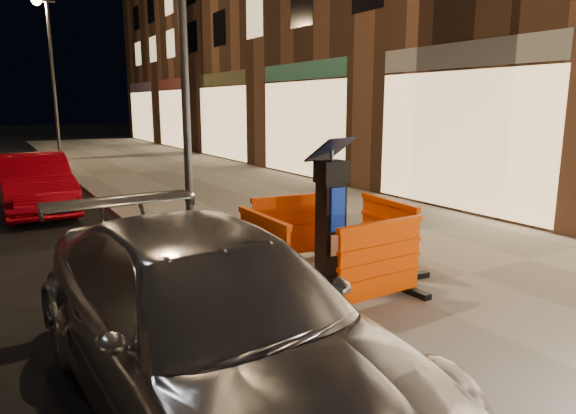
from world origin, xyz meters
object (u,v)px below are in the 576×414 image
car_silver (213,402)px  car_red (37,212)px  barrier_front (380,263)px  barrier_back (291,228)px  barrier_bldgside (388,234)px  barrier_kerbside (264,255)px  parking_kiosk (331,214)px

car_silver → car_red: (-0.51, 8.83, 0.00)m
barrier_front → car_red: 8.68m
barrier_back → car_red: size_ratio=0.31×
barrier_back → barrier_bldgside: (0.95, -0.95, 0.00)m
barrier_kerbside → car_silver: 2.14m
parking_kiosk → barrier_kerbside: bearing=-177.4°
barrier_kerbside → barrier_back: bearing=-44.4°
parking_kiosk → car_red: (-2.77, 7.25, -1.00)m
barrier_back → barrier_front: bearing=-84.4°
barrier_bldgside → car_red: barrier_bldgside is taller
barrier_front → car_red: bearing=106.2°
barrier_kerbside → barrier_bldgside: bearing=-89.4°
parking_kiosk → barrier_back: bearing=92.6°
parking_kiosk → barrier_front: bearing=-87.4°
barrier_back → car_red: 6.91m
car_silver → parking_kiosk: bearing=31.5°
barrier_front → barrier_back: size_ratio=1.00×
barrier_kerbside → barrier_bldgside: same height
barrier_bldgside → car_red: (-3.72, 7.25, -0.62)m
parking_kiosk → car_red: 7.82m
barrier_front → barrier_kerbside: size_ratio=1.00×
barrier_back → barrier_kerbside: bearing=-129.4°
barrier_kerbside → barrier_front: bearing=-134.4°
barrier_back → car_silver: bearing=-126.2°
barrier_back → barrier_bldgside: 1.34m
car_silver → car_red: 8.84m
car_silver → barrier_kerbside: bearing=46.9°
barrier_back → car_red: barrier_back is taller
barrier_kerbside → car_silver: bearing=140.9°
barrier_kerbside → car_red: barrier_kerbside is taller
barrier_front → car_red: barrier_front is taller
parking_kiosk → barrier_back: parking_kiosk is taller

